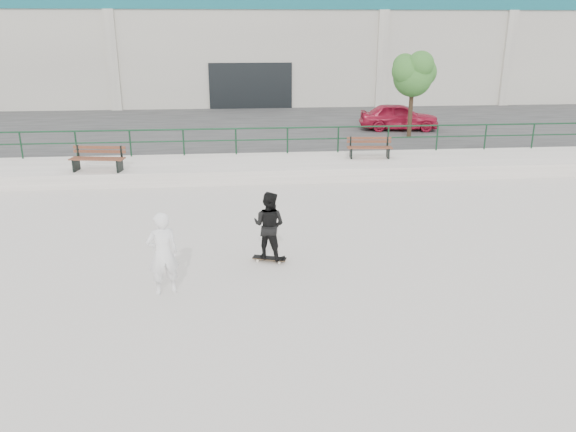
{
  "coord_description": "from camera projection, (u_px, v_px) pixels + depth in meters",
  "views": [
    {
      "loc": [
        -1.02,
        -10.73,
        5.15
      ],
      "look_at": [
        0.19,
        2.0,
        0.87
      ],
      "focal_mm": 35.0,
      "sensor_mm": 36.0,
      "label": 1
    }
  ],
  "objects": [
    {
      "name": "standing_skater",
      "position": [
        269.0,
        225.0,
        12.78
      ],
      "size": [
        0.97,
        0.9,
        1.59
      ],
      "primitive_type": "imported",
      "rotation": [
        0.0,
        0.0,
        2.65
      ],
      "color": "black",
      "rests_on": "skateboard"
    },
    {
      "name": "commercial_building",
      "position": [
        246.0,
        37.0,
        40.6
      ],
      "size": [
        44.2,
        16.33,
        8.0
      ],
      "color": "silver",
      "rests_on": "ground"
    },
    {
      "name": "bench_left",
      "position": [
        98.0,
        159.0,
        19.15
      ],
      "size": [
        1.9,
        0.83,
        0.85
      ],
      "rotation": [
        0.0,
        0.0,
        -0.17
      ],
      "color": "brown",
      "rests_on": "ledge"
    },
    {
      "name": "parking_strip",
      "position": [
        255.0,
        129.0,
        28.77
      ],
      "size": [
        60.0,
        14.0,
        0.5
      ],
      "primitive_type": "cube",
      "color": "#323232",
      "rests_on": "ground"
    },
    {
      "name": "red_car",
      "position": [
        399.0,
        117.0,
        26.87
      ],
      "size": [
        3.89,
        1.96,
        1.27
      ],
      "primitive_type": "imported",
      "rotation": [
        0.0,
        0.0,
        1.44
      ],
      "color": "#AD1532",
      "rests_on": "parking_strip"
    },
    {
      "name": "ledge",
      "position": [
        264.0,
        168.0,
        20.75
      ],
      "size": [
        30.0,
        3.0,
        0.5
      ],
      "primitive_type": "cube",
      "color": "beige",
      "rests_on": "ground"
    },
    {
      "name": "skateboard",
      "position": [
        269.0,
        258.0,
        13.04
      ],
      "size": [
        0.8,
        0.44,
        0.09
      ],
      "rotation": [
        0.0,
        0.0,
        -0.32
      ],
      "color": "black",
      "rests_on": "ground"
    },
    {
      "name": "seated_skater",
      "position": [
        163.0,
        254.0,
        11.23
      ],
      "size": [
        0.73,
        0.59,
        1.74
      ],
      "primitive_type": "imported",
      "rotation": [
        0.0,
        0.0,
        3.46
      ],
      "color": "white",
      "rests_on": "ground"
    },
    {
      "name": "tree",
      "position": [
        414.0,
        73.0,
        24.3
      ],
      "size": [
        2.12,
        1.88,
        3.76
      ],
      "color": "#413020",
      "rests_on": "parking_strip"
    },
    {
      "name": "bench_right",
      "position": [
        369.0,
        148.0,
        21.12
      ],
      "size": [
        1.71,
        0.63,
        0.77
      ],
      "rotation": [
        0.0,
        0.0,
        -0.09
      ],
      "color": "brown",
      "rests_on": "ledge"
    },
    {
      "name": "railing",
      "position": [
        262.0,
        135.0,
        21.66
      ],
      "size": [
        28.0,
        0.06,
        1.03
      ],
      "color": "#153A22",
      "rests_on": "ledge"
    },
    {
      "name": "ground",
      "position": [
        288.0,
        285.0,
        11.86
      ],
      "size": [
        120.0,
        120.0,
        0.0
      ],
      "primitive_type": "plane",
      "color": "beige",
      "rests_on": "ground"
    }
  ]
}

